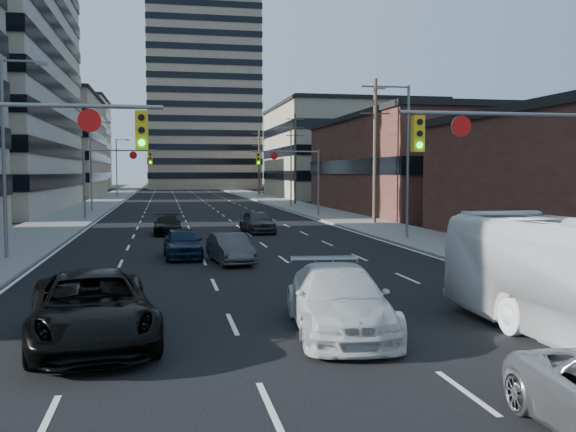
# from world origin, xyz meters

# --- Properties ---
(ground) EXTENTS (400.00, 400.00, 0.00)m
(ground) POSITION_xyz_m (0.00, 0.00, 0.00)
(ground) COLOR black
(ground) RESTS_ON ground
(road_surface) EXTENTS (18.00, 300.00, 0.02)m
(road_surface) POSITION_xyz_m (0.00, 130.00, 0.01)
(road_surface) COLOR black
(road_surface) RESTS_ON ground
(sidewalk_left) EXTENTS (5.00, 300.00, 0.15)m
(sidewalk_left) POSITION_xyz_m (-11.50, 130.00, 0.07)
(sidewalk_left) COLOR slate
(sidewalk_left) RESTS_ON ground
(sidewalk_right) EXTENTS (5.00, 300.00, 0.15)m
(sidewalk_right) POSITION_xyz_m (11.50, 130.00, 0.07)
(sidewalk_right) COLOR slate
(sidewalk_right) RESTS_ON ground
(office_left_far) EXTENTS (20.00, 30.00, 16.00)m
(office_left_far) POSITION_xyz_m (-24.00, 100.00, 8.00)
(office_left_far) COLOR gray
(office_left_far) RESTS_ON ground
(storefront_right_mid) EXTENTS (20.00, 30.00, 9.00)m
(storefront_right_mid) POSITION_xyz_m (24.00, 50.00, 4.50)
(storefront_right_mid) COLOR #472119
(storefront_right_mid) RESTS_ON ground
(office_right_far) EXTENTS (22.00, 28.00, 14.00)m
(office_right_far) POSITION_xyz_m (25.00, 88.00, 7.00)
(office_right_far) COLOR gray
(office_right_far) RESTS_ON ground
(apartment_tower) EXTENTS (26.00, 26.00, 58.00)m
(apartment_tower) POSITION_xyz_m (6.00, 150.00, 29.00)
(apartment_tower) COLOR gray
(apartment_tower) RESTS_ON ground
(bg_block_left) EXTENTS (24.00, 24.00, 20.00)m
(bg_block_left) POSITION_xyz_m (-28.00, 140.00, 10.00)
(bg_block_left) COLOR #ADA089
(bg_block_left) RESTS_ON ground
(bg_block_right) EXTENTS (22.00, 22.00, 12.00)m
(bg_block_right) POSITION_xyz_m (32.00, 130.00, 6.00)
(bg_block_right) COLOR gray
(bg_block_right) RESTS_ON ground
(signal_near_left) EXTENTS (6.59, 0.33, 6.00)m
(signal_near_left) POSITION_xyz_m (-7.45, 8.00, 4.33)
(signal_near_left) COLOR slate
(signal_near_left) RESTS_ON ground
(signal_near_right) EXTENTS (6.59, 0.33, 6.00)m
(signal_near_right) POSITION_xyz_m (7.45, 8.00, 4.33)
(signal_near_right) COLOR slate
(signal_near_right) RESTS_ON ground
(signal_far_left) EXTENTS (6.09, 0.33, 6.00)m
(signal_far_left) POSITION_xyz_m (-7.68, 45.00, 4.30)
(signal_far_left) COLOR slate
(signal_far_left) RESTS_ON ground
(signal_far_right) EXTENTS (6.09, 0.33, 6.00)m
(signal_far_right) POSITION_xyz_m (7.68, 45.00, 4.30)
(signal_far_right) COLOR slate
(signal_far_right) RESTS_ON ground
(utility_pole_block) EXTENTS (2.20, 0.28, 11.00)m
(utility_pole_block) POSITION_xyz_m (12.20, 36.00, 5.78)
(utility_pole_block) COLOR #4C3D2D
(utility_pole_block) RESTS_ON ground
(utility_pole_midblock) EXTENTS (2.20, 0.28, 11.00)m
(utility_pole_midblock) POSITION_xyz_m (12.20, 66.00, 5.78)
(utility_pole_midblock) COLOR #4C3D2D
(utility_pole_midblock) RESTS_ON ground
(utility_pole_distant) EXTENTS (2.20, 0.28, 11.00)m
(utility_pole_distant) POSITION_xyz_m (12.20, 96.00, 5.78)
(utility_pole_distant) COLOR #4C3D2D
(utility_pole_distant) RESTS_ON ground
(streetlight_left_near) EXTENTS (2.03, 0.22, 9.00)m
(streetlight_left_near) POSITION_xyz_m (-10.34, 20.00, 5.05)
(streetlight_left_near) COLOR slate
(streetlight_left_near) RESTS_ON ground
(streetlight_left_mid) EXTENTS (2.03, 0.22, 9.00)m
(streetlight_left_mid) POSITION_xyz_m (-10.34, 55.00, 5.05)
(streetlight_left_mid) COLOR slate
(streetlight_left_mid) RESTS_ON ground
(streetlight_left_far) EXTENTS (2.03, 0.22, 9.00)m
(streetlight_left_far) POSITION_xyz_m (-10.34, 90.00, 5.05)
(streetlight_left_far) COLOR slate
(streetlight_left_far) RESTS_ON ground
(streetlight_right_near) EXTENTS (2.03, 0.22, 9.00)m
(streetlight_right_near) POSITION_xyz_m (10.34, 25.00, 5.05)
(streetlight_right_near) COLOR slate
(streetlight_right_near) RESTS_ON ground
(streetlight_right_far) EXTENTS (2.03, 0.22, 9.00)m
(streetlight_right_far) POSITION_xyz_m (10.34, 60.00, 5.05)
(streetlight_right_far) COLOR slate
(streetlight_right_far) RESTS_ON ground
(black_pickup) EXTENTS (3.55, 6.29, 1.66)m
(black_pickup) POSITION_xyz_m (-5.20, 4.78, 0.83)
(black_pickup) COLOR black
(black_pickup) RESTS_ON ground
(white_van) EXTENTS (2.84, 5.80, 1.63)m
(white_van) POSITION_xyz_m (0.72, 4.69, 0.81)
(white_van) COLOR silver
(white_van) RESTS_ON ground
(sedan_blue) EXTENTS (1.84, 4.22, 1.42)m
(sedan_blue) POSITION_xyz_m (-2.70, 19.39, 0.71)
(sedan_blue) COLOR black
(sedan_blue) RESTS_ON ground
(sedan_grey_center) EXTENTS (1.90, 4.11, 1.31)m
(sedan_grey_center) POSITION_xyz_m (-0.70, 17.32, 0.65)
(sedan_grey_center) COLOR #3A3A3D
(sedan_grey_center) RESTS_ON ground
(sedan_black_far) EXTENTS (1.74, 4.25, 1.23)m
(sedan_black_far) POSITION_xyz_m (-3.31, 30.99, 0.62)
(sedan_black_far) COLOR black
(sedan_black_far) RESTS_ON ground
(sedan_grey_right) EXTENTS (2.18, 4.50, 1.48)m
(sedan_grey_right) POSITION_xyz_m (2.48, 31.00, 0.74)
(sedan_grey_right) COLOR #363739
(sedan_grey_right) RESTS_ON ground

